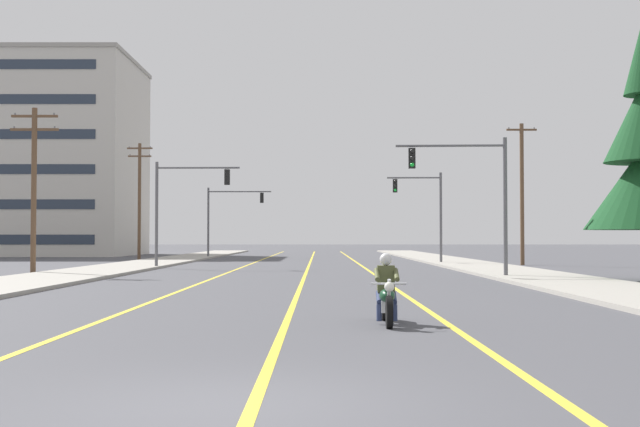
{
  "coord_description": "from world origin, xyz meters",
  "views": [
    {
      "loc": [
        0.95,
        -8.58,
        1.78
      ],
      "look_at": [
        0.93,
        18.34,
        2.59
      ],
      "focal_mm": 45.28,
      "sensor_mm": 36.0,
      "label": 1
    }
  ],
  "objects_px": {
    "traffic_signal_mid_right": "(426,205)",
    "utility_pole_left_near": "(35,183)",
    "traffic_signal_near_right": "(474,185)",
    "traffic_signal_near_left": "(181,198)",
    "utility_pole_right_far": "(523,191)",
    "motorcycle_with_rider": "(387,296)",
    "traffic_signal_mid_left": "(228,211)",
    "apartment_building_far_left_block": "(23,158)",
    "utility_pole_left_far": "(140,197)"
  },
  "relations": [
    {
      "from": "traffic_signal_mid_right",
      "to": "utility_pole_left_near",
      "type": "distance_m",
      "value": 26.18
    },
    {
      "from": "traffic_signal_near_right",
      "to": "traffic_signal_near_left",
      "type": "distance_m",
      "value": 18.72
    },
    {
      "from": "traffic_signal_near_right",
      "to": "traffic_signal_mid_right",
      "type": "height_order",
      "value": "same"
    },
    {
      "from": "utility_pole_right_far",
      "to": "traffic_signal_near_right",
      "type": "bearing_deg",
      "value": -110.75
    },
    {
      "from": "motorcycle_with_rider",
      "to": "traffic_signal_near_left",
      "type": "bearing_deg",
      "value": 107.45
    },
    {
      "from": "motorcycle_with_rider",
      "to": "traffic_signal_near_right",
      "type": "height_order",
      "value": "traffic_signal_near_right"
    },
    {
      "from": "traffic_signal_mid_right",
      "to": "utility_pole_right_far",
      "type": "bearing_deg",
      "value": -20.93
    },
    {
      "from": "traffic_signal_near_left",
      "to": "utility_pole_left_near",
      "type": "height_order",
      "value": "utility_pole_left_near"
    },
    {
      "from": "traffic_signal_mid_left",
      "to": "traffic_signal_near_left",
      "type": "bearing_deg",
      "value": -89.73
    },
    {
      "from": "utility_pole_left_near",
      "to": "utility_pole_right_far",
      "type": "relative_size",
      "value": 0.88
    },
    {
      "from": "traffic_signal_near_right",
      "to": "traffic_signal_near_left",
      "type": "xyz_separation_m",
      "value": [
        -14.88,
        11.36,
        0.0
      ]
    },
    {
      "from": "apartment_building_far_left_block",
      "to": "utility_pole_left_far",
      "type": "bearing_deg",
      "value": -45.53
    },
    {
      "from": "motorcycle_with_rider",
      "to": "traffic_signal_mid_left",
      "type": "xyz_separation_m",
      "value": [
        -9.6,
        54.47,
        3.56
      ]
    },
    {
      "from": "motorcycle_with_rider",
      "to": "utility_pole_left_near",
      "type": "height_order",
      "value": "utility_pole_left_near"
    },
    {
      "from": "traffic_signal_near_right",
      "to": "apartment_building_far_left_block",
      "type": "xyz_separation_m",
      "value": [
        -36.84,
        45.64,
        5.77
      ]
    },
    {
      "from": "utility_pole_left_near",
      "to": "apartment_building_far_left_block",
      "type": "distance_m",
      "value": 45.46
    },
    {
      "from": "utility_pole_left_near",
      "to": "utility_pole_left_far",
      "type": "relative_size",
      "value": 0.85
    },
    {
      "from": "utility_pole_right_far",
      "to": "apartment_building_far_left_block",
      "type": "distance_m",
      "value": 52.2
    },
    {
      "from": "traffic_signal_near_right",
      "to": "utility_pole_left_far",
      "type": "xyz_separation_m",
      "value": [
        -21.47,
        29.98,
        0.98
      ]
    },
    {
      "from": "traffic_signal_mid_left",
      "to": "utility_pole_left_near",
      "type": "bearing_deg",
      "value": -99.98
    },
    {
      "from": "traffic_signal_near_right",
      "to": "utility_pole_left_near",
      "type": "distance_m",
      "value": 20.95
    },
    {
      "from": "motorcycle_with_rider",
      "to": "traffic_signal_mid_left",
      "type": "relative_size",
      "value": 0.35
    },
    {
      "from": "apartment_building_far_left_block",
      "to": "traffic_signal_near_left",
      "type": "bearing_deg",
      "value": -57.35
    },
    {
      "from": "motorcycle_with_rider",
      "to": "traffic_signal_mid_right",
      "type": "distance_m",
      "value": 38.49
    },
    {
      "from": "traffic_signal_near_left",
      "to": "traffic_signal_mid_left",
      "type": "relative_size",
      "value": 1.0
    },
    {
      "from": "traffic_signal_mid_right",
      "to": "traffic_signal_near_right",
      "type": "bearing_deg",
      "value": -91.2
    },
    {
      "from": "traffic_signal_mid_right",
      "to": "apartment_building_far_left_block",
      "type": "height_order",
      "value": "apartment_building_far_left_block"
    },
    {
      "from": "traffic_signal_near_right",
      "to": "traffic_signal_mid_left",
      "type": "xyz_separation_m",
      "value": [
        -14.99,
        35.66,
        0.05
      ]
    },
    {
      "from": "utility_pole_left_far",
      "to": "traffic_signal_near_left",
      "type": "bearing_deg",
      "value": -70.51
    },
    {
      "from": "traffic_signal_near_right",
      "to": "traffic_signal_mid_left",
      "type": "distance_m",
      "value": 38.68
    },
    {
      "from": "traffic_signal_mid_right",
      "to": "traffic_signal_mid_left",
      "type": "relative_size",
      "value": 1.0
    },
    {
      "from": "utility_pole_right_far",
      "to": "apartment_building_far_left_block",
      "type": "height_order",
      "value": "apartment_building_far_left_block"
    },
    {
      "from": "traffic_signal_mid_right",
      "to": "utility_pole_left_far",
      "type": "height_order",
      "value": "utility_pole_left_far"
    },
    {
      "from": "utility_pole_right_far",
      "to": "apartment_building_far_left_block",
      "type": "relative_size",
      "value": 0.4
    },
    {
      "from": "traffic_signal_mid_left",
      "to": "utility_pole_left_far",
      "type": "xyz_separation_m",
      "value": [
        -6.47,
        -5.68,
        0.93
      ]
    },
    {
      "from": "traffic_signal_mid_right",
      "to": "apartment_building_far_left_block",
      "type": "xyz_separation_m",
      "value": [
        -37.24,
        26.56,
        5.84
      ]
    },
    {
      "from": "motorcycle_with_rider",
      "to": "traffic_signal_mid_right",
      "type": "xyz_separation_m",
      "value": [
        5.79,
        37.89,
        3.44
      ]
    },
    {
      "from": "traffic_signal_mid_left",
      "to": "utility_pole_right_far",
      "type": "xyz_separation_m",
      "value": [
        21.36,
        -18.86,
        0.65
      ]
    },
    {
      "from": "utility_pole_left_near",
      "to": "apartment_building_far_left_block",
      "type": "bearing_deg",
      "value": 111.02
    },
    {
      "from": "traffic_signal_near_right",
      "to": "utility_pole_left_near",
      "type": "height_order",
      "value": "utility_pole_left_near"
    },
    {
      "from": "traffic_signal_mid_left",
      "to": "utility_pole_left_near",
      "type": "distance_m",
      "value": 32.64
    },
    {
      "from": "traffic_signal_mid_right",
      "to": "utility_pole_left_far",
      "type": "bearing_deg",
      "value": 153.51
    },
    {
      "from": "motorcycle_with_rider",
      "to": "traffic_signal_mid_right",
      "type": "relative_size",
      "value": 0.35
    },
    {
      "from": "traffic_signal_mid_right",
      "to": "apartment_building_far_left_block",
      "type": "distance_m",
      "value": 46.12
    },
    {
      "from": "apartment_building_far_left_block",
      "to": "motorcycle_with_rider",
      "type": "bearing_deg",
      "value": -63.99
    },
    {
      "from": "traffic_signal_near_left",
      "to": "utility_pole_left_near",
      "type": "bearing_deg",
      "value": -126.32
    },
    {
      "from": "utility_pole_left_far",
      "to": "apartment_building_far_left_block",
      "type": "height_order",
      "value": "apartment_building_far_left_block"
    },
    {
      "from": "traffic_signal_near_right",
      "to": "utility_pole_right_far",
      "type": "height_order",
      "value": "utility_pole_right_far"
    },
    {
      "from": "traffic_signal_mid_right",
      "to": "utility_pole_left_near",
      "type": "height_order",
      "value": "utility_pole_left_near"
    },
    {
      "from": "traffic_signal_near_left",
      "to": "apartment_building_far_left_block",
      "type": "distance_m",
      "value": 41.12
    }
  ]
}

